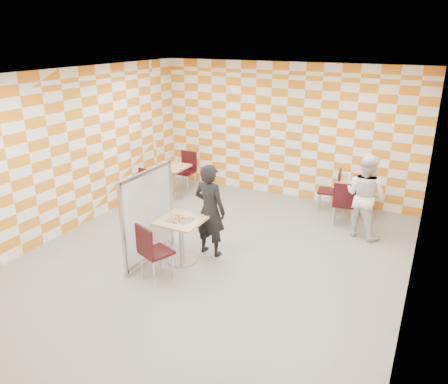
% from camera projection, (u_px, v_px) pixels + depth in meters
% --- Properties ---
extents(room_shell, '(7.00, 7.00, 7.00)m').
position_uv_depth(room_shell, '(228.00, 165.00, 7.27)').
color(room_shell, gray).
rests_on(room_shell, ground).
extents(main_table, '(0.70, 0.70, 0.75)m').
position_uv_depth(main_table, '(181.00, 233.00, 7.09)').
color(main_table, '#DCB976').
rests_on(main_table, ground).
extents(second_table, '(0.70, 0.70, 0.75)m').
position_uv_depth(second_table, '(355.00, 193.00, 8.88)').
color(second_table, '#DCB976').
rests_on(second_table, ground).
extents(empty_table, '(0.70, 0.70, 0.75)m').
position_uv_depth(empty_table, '(171.00, 176.00, 9.90)').
color(empty_table, '#DCB976').
rests_on(empty_table, ground).
extents(chair_main_front, '(0.55, 0.55, 0.92)m').
position_uv_depth(chair_main_front, '(151.00, 249.00, 6.51)').
color(chair_main_front, black).
rests_on(chair_main_front, ground).
extents(chair_second_front, '(0.48, 0.49, 0.92)m').
position_uv_depth(chair_second_front, '(344.00, 201.00, 8.35)').
color(chair_second_front, black).
rests_on(chair_second_front, ground).
extents(chair_second_side, '(0.48, 0.47, 0.92)m').
position_uv_depth(chair_second_side, '(333.00, 187.00, 9.08)').
color(chair_second_side, black).
rests_on(chair_second_side, ground).
extents(chair_empty_near, '(0.47, 0.48, 0.92)m').
position_uv_depth(chair_empty_near, '(151.00, 185.00, 9.23)').
color(chair_empty_near, black).
rests_on(chair_empty_near, ground).
extents(chair_empty_far, '(0.43, 0.44, 0.92)m').
position_uv_depth(chair_empty_far, '(187.00, 167.00, 10.43)').
color(chair_empty_far, black).
rests_on(chair_empty_far, ground).
extents(partition, '(0.08, 1.38, 1.55)m').
position_uv_depth(partition, '(149.00, 215.00, 7.08)').
color(partition, white).
rests_on(partition, ground).
extents(man_dark, '(0.62, 0.44, 1.59)m').
position_uv_depth(man_dark, '(210.00, 210.00, 7.26)').
color(man_dark, black).
rests_on(man_dark, ground).
extents(man_white, '(0.93, 0.83, 1.58)m').
position_uv_depth(man_white, '(365.00, 196.00, 7.93)').
color(man_white, white).
rests_on(man_white, ground).
extents(pizza_on_foil, '(0.40, 0.40, 0.04)m').
position_uv_depth(pizza_on_foil, '(180.00, 219.00, 6.99)').
color(pizza_on_foil, silver).
rests_on(pizza_on_foil, main_table).
extents(sport_bottle, '(0.06, 0.06, 0.20)m').
position_uv_depth(sport_bottle, '(350.00, 175.00, 8.92)').
color(sport_bottle, white).
rests_on(sport_bottle, second_table).
extents(soda_bottle, '(0.07, 0.07, 0.23)m').
position_uv_depth(soda_bottle, '(364.00, 178.00, 8.71)').
color(soda_bottle, black).
rests_on(soda_bottle, second_table).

